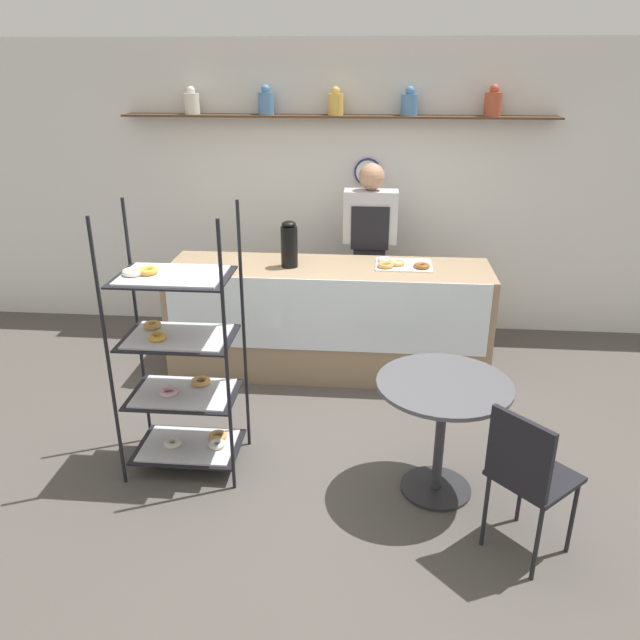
# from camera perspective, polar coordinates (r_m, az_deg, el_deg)

# --- Properties ---
(ground_plane) EXTENTS (14.00, 14.00, 0.00)m
(ground_plane) POSITION_cam_1_polar(r_m,az_deg,el_deg) (4.41, -0.52, -11.85)
(ground_plane) COLOR #4C4742
(back_wall) EXTENTS (10.00, 0.30, 2.70)m
(back_wall) POSITION_cam_1_polar(r_m,az_deg,el_deg) (6.06, 1.61, 11.83)
(back_wall) COLOR white
(back_wall) RESTS_ON ground_plane
(display_counter) EXTENTS (2.66, 0.70, 0.94)m
(display_counter) POSITION_cam_1_polar(r_m,az_deg,el_deg) (5.29, 0.78, 0.10)
(display_counter) COLOR #937A5B
(display_counter) RESTS_ON ground_plane
(pastry_rack) EXTENTS (0.73, 0.51, 1.73)m
(pastry_rack) POSITION_cam_1_polar(r_m,az_deg,el_deg) (4.03, -12.64, -3.98)
(pastry_rack) COLOR black
(pastry_rack) RESTS_ON ground_plane
(person_worker) EXTENTS (0.47, 0.23, 1.69)m
(person_worker) POSITION_cam_1_polar(r_m,az_deg,el_deg) (5.67, 4.54, 6.41)
(person_worker) COLOR #282833
(person_worker) RESTS_ON ground_plane
(cafe_table) EXTENTS (0.80, 0.80, 0.76)m
(cafe_table) POSITION_cam_1_polar(r_m,az_deg,el_deg) (3.81, 11.11, -8.05)
(cafe_table) COLOR #262628
(cafe_table) RESTS_ON ground_plane
(cafe_chair) EXTENTS (0.54, 0.54, 0.89)m
(cafe_chair) POSITION_cam_1_polar(r_m,az_deg,el_deg) (3.45, 18.38, -12.92)
(cafe_chair) COLOR black
(cafe_chair) RESTS_ON ground_plane
(coffee_carafe) EXTENTS (0.14, 0.14, 0.38)m
(coffee_carafe) POSITION_cam_1_polar(r_m,az_deg,el_deg) (5.08, -2.83, 6.91)
(coffee_carafe) COLOR black
(coffee_carafe) RESTS_ON display_counter
(donut_tray_counter) EXTENTS (0.46, 0.35, 0.05)m
(donut_tray_counter) POSITION_cam_1_polar(r_m,az_deg,el_deg) (5.17, 7.52, 5.08)
(donut_tray_counter) COLOR white
(donut_tray_counter) RESTS_ON display_counter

